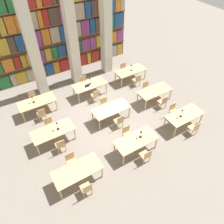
{
  "coord_description": "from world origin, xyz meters",
  "views": [
    {
      "loc": [
        -4.33,
        -7.4,
        8.61
      ],
      "look_at": [
        0.0,
        -0.25,
        0.69
      ],
      "focal_mm": 35.0,
      "sensor_mm": 36.0,
      "label": 1
    }
  ],
  "objects": [
    {
      "name": "chair_12",
      "position": [
        -3.2,
        1.81,
        0.46
      ],
      "size": [
        0.42,
        0.4,
        0.86
      ],
      "color": "tan",
      "rests_on": "ground_plane"
    },
    {
      "name": "reading_table_7",
      "position": [
        0.06,
        2.47,
        0.69
      ],
      "size": [
        2.03,
        0.94,
        0.77
      ],
      "color": "tan",
      "rests_on": "ground_plane"
    },
    {
      "name": "bookshelf_bank",
      "position": [
        -0.0,
        5.88,
        2.69
      ],
      "size": [
        9.46,
        0.35,
        5.5
      ],
      "color": "brown",
      "rests_on": "ground_plane"
    },
    {
      "name": "ground_plane",
      "position": [
        0.0,
        0.0,
        0.0
      ],
      "size": [
        40.0,
        40.0,
        0.0
      ],
      "primitive_type": "plane",
      "color": "gray"
    },
    {
      "name": "reading_table_8",
      "position": [
        3.07,
        2.46,
        0.69
      ],
      "size": [
        2.03,
        0.94,
        0.77
      ],
      "color": "tan",
      "rests_on": "ground_plane"
    },
    {
      "name": "reading_table_6",
      "position": [
        -3.16,
        2.56,
        0.69
      ],
      "size": [
        2.03,
        0.94,
        0.77
      ],
      "color": "tan",
      "rests_on": "ground_plane"
    },
    {
      "name": "reading_table_5",
      "position": [
        3.06,
        -0.05,
        0.69
      ],
      "size": [
        2.03,
        0.94,
        0.77
      ],
      "color": "tan",
      "rests_on": "ground_plane"
    },
    {
      "name": "chair_1",
      "position": [
        -3.03,
        -1.78,
        0.46
      ],
      "size": [
        0.42,
        0.4,
        0.86
      ],
      "rotation": [
        0.0,
        0.0,
        3.14
      ],
      "color": "tan",
      "rests_on": "ground_plane"
    },
    {
      "name": "reading_table_2",
      "position": [
        3.08,
        -2.43,
        0.69
      ],
      "size": [
        2.03,
        0.94,
        0.77
      ],
      "color": "tan",
      "rests_on": "ground_plane"
    },
    {
      "name": "chair_4",
      "position": [
        3.07,
        -3.19,
        0.46
      ],
      "size": [
        0.42,
        0.4,
        0.86
      ],
      "color": "tan",
      "rests_on": "ground_plane"
    },
    {
      "name": "chair_2",
      "position": [
        -0.03,
        -3.25,
        0.46
      ],
      "size": [
        0.42,
        0.4,
        0.86
      ],
      "color": "tan",
      "rests_on": "ground_plane"
    },
    {
      "name": "desk_lamp_5",
      "position": [
        3.08,
        2.42,
        1.07
      ],
      "size": [
        0.14,
        0.14,
        0.45
      ],
      "color": "black",
      "rests_on": "reading_table_8"
    },
    {
      "name": "reading_table_0",
      "position": [
        -3.05,
        -2.54,
        0.69
      ],
      "size": [
        2.03,
        0.94,
        0.77
      ],
      "color": "tan",
      "rests_on": "ground_plane"
    },
    {
      "name": "chair_7",
      "position": [
        -3.11,
        0.8,
        0.46
      ],
      "size": [
        0.42,
        0.4,
        0.86
      ],
      "rotation": [
        0.0,
        0.0,
        3.14
      ],
      "color": "tan",
      "rests_on": "ground_plane"
    },
    {
      "name": "desk_lamp_3",
      "position": [
        -3.32,
        2.57,
        1.06
      ],
      "size": [
        0.14,
        0.14,
        0.44
      ],
      "color": "black",
      "rests_on": "reading_table_6"
    },
    {
      "name": "chair_15",
      "position": [
        0.03,
        3.23,
        0.46
      ],
      "size": [
        0.42,
        0.4,
        0.86
      ],
      "rotation": [
        0.0,
        0.0,
        3.14
      ],
      "color": "tan",
      "rests_on": "ground_plane"
    },
    {
      "name": "chair_14",
      "position": [
        0.03,
        1.72,
        0.46
      ],
      "size": [
        0.42,
        0.4,
        0.86
      ],
      "color": "tan",
      "rests_on": "ground_plane"
    },
    {
      "name": "desk_lamp_4",
      "position": [
        0.11,
        2.49,
        1.07
      ],
      "size": [
        0.14,
        0.14,
        0.45
      ],
      "color": "black",
      "rests_on": "reading_table_7"
    },
    {
      "name": "chair_17",
      "position": [
        3.05,
        3.21,
        0.46
      ],
      "size": [
        0.42,
        0.4,
        0.86
      ],
      "rotation": [
        0.0,
        0.0,
        3.14
      ],
      "color": "tan",
      "rests_on": "ground_plane"
    },
    {
      "name": "chair_3",
      "position": [
        -0.03,
        -1.74,
        0.46
      ],
      "size": [
        0.42,
        0.4,
        0.86
      ],
      "rotation": [
        0.0,
        0.0,
        3.14
      ],
      "color": "tan",
      "rests_on": "ground_plane"
    },
    {
      "name": "desk_lamp_2",
      "position": [
        -2.89,
        -0.0,
        1.09
      ],
      "size": [
        0.14,
        0.14,
        0.48
      ],
      "color": "black",
      "rests_on": "reading_table_3"
    },
    {
      "name": "desk_lamp_1",
      "position": [
        2.8,
        -2.42,
        1.09
      ],
      "size": [
        0.14,
        0.14,
        0.48
      ],
      "color": "black",
      "rests_on": "reading_table_2"
    },
    {
      "name": "desk_lamp_0",
      "position": [
        0.22,
        -2.46,
        1.04
      ],
      "size": [
        0.14,
        0.14,
        0.41
      ],
      "color": "black",
      "rests_on": "reading_table_1"
    },
    {
      "name": "chair_5",
      "position": [
        3.07,
        -1.68,
        0.46
      ],
      "size": [
        0.42,
        0.4,
        0.86
      ],
      "rotation": [
        0.0,
        0.0,
        3.14
      ],
      "color": "tan",
      "rests_on": "ground_plane"
    },
    {
      "name": "chair_16",
      "position": [
        3.05,
        1.7,
        0.46
      ],
      "size": [
        0.42,
        0.4,
        0.86
      ],
      "color": "tan",
      "rests_on": "ground_plane"
    },
    {
      "name": "chair_13",
      "position": [
        -3.2,
        3.32,
        0.46
      ],
      "size": [
        0.42,
        0.4,
        0.86
      ],
      "rotation": [
        0.0,
        0.0,
        3.14
      ],
      "color": "tan",
      "rests_on": "ground_plane"
    },
    {
      "name": "chair_9",
      "position": [
        0.09,
        0.7,
        0.46
      ],
      "size": [
        0.42,
        0.4,
        0.86
      ],
      "rotation": [
        0.0,
        0.0,
        3.14
      ],
      "color": "tan",
      "rests_on": "ground_plane"
    },
    {
      "name": "chair_0",
      "position": [
        -3.03,
        -3.29,
        0.46
      ],
      "size": [
        0.42,
        0.4,
        0.86
      ],
      "color": "tan",
      "rests_on": "ground_plane"
    },
    {
      "name": "reading_table_3",
      "position": [
        -3.16,
        0.04,
        0.69
      ],
      "size": [
        2.03,
        0.94,
        0.77
      ],
      "color": "tan",
      "rests_on": "ground_plane"
    },
    {
      "name": "chair_11",
      "position": [
        3.06,
        0.7,
        0.46
      ],
      "size": [
        0.42,
        0.4,
        0.86
      ],
      "rotation": [
        0.0,
        0.0,
        3.14
      ],
      "color": "tan",
      "rests_on": "ground_plane"
    },
    {
      "name": "chair_10",
      "position": [
        3.06,
        -0.81,
        0.46
      ],
      "size": [
        0.42,
        0.4,
        0.86
      ],
      "color": "tan",
      "rests_on": "ground_plane"
    },
    {
      "name": "pillar_left",
      "position": [
        -2.34,
        4.33,
        3.0
      ],
      "size": [
        0.57,
        0.57,
        6.0
      ],
      "color": "beige",
      "rests_on": "ground_plane"
    },
    {
      "name": "reading_table_4",
      "position": [
        0.06,
        -0.06,
        0.69
      ],
      "size": [
        2.03,
        0.94,
        0.77
      ],
      "color": "tan",
      "rests_on": "ground_plane"
    },
    {
      "name": "pillar_right",
      "position": [
        2.34,
        4.33,
        3.0
      ],
      "size": [
        0.57,
        0.57,
        6.0
      ],
      "color": "beige",
      "rests_on": "ground_plane"
    },
    {
      "name": "chair_8",
      "position": [
        0.09,
        -0.81,
        0.46
      ],
      "size": [
        0.42,
        0.4,
        0.86
      ],
      "color": "tan",
      "rests_on": "ground_plane"
    },
    {
      "name": "pillar_center",
      "position": [
        0.0,
        4.33,
        3.0
      ],
      "size": [
        0.57,
        0.57,
        6.0
      ],
      "color": "beige",
      "rests_on": "ground_plane"
    },
    {
      "name": "laptop",
      "position": [
        -0.19,
        2.2,
        0.81
      ],
      "size": [
        0.32,
        0.22,
        0.21
      ],
      "color": "silver",
      "rests_on": "reading_table_7"
    },
    {
      "name": "reading_table_1",
      "position": [
        -0.06,
        -2.49,
        0.69
      ],
      "size": [
        2.03,
        0.94,
        0.77
      ],
      "color": "tan",
      "rests_on": "ground_plane"
    },
    {
      "name": "chair_6",
      "position": [
        -3.11,
        -0.71,
        0.46
      ],
      "size": [
        0.42,
        0.4,
        0.86
      ],
      "color": "tan",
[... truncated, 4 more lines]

